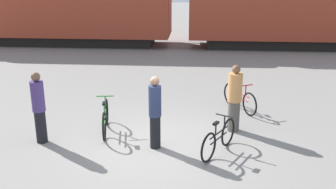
{
  "coord_description": "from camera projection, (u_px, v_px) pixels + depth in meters",
  "views": [
    {
      "loc": [
        1.05,
        -8.69,
        4.19
      ],
      "look_at": [
        0.31,
        0.71,
        1.1
      ],
      "focal_mm": 42.0,
      "sensor_mm": 36.0,
      "label": 1
    }
  ],
  "objects": [
    {
      "name": "bicycle_black",
      "position": [
        219.0,
        139.0,
        9.13
      ],
      "size": [
        0.87,
        1.53,
        0.86
      ],
      "color": "black",
      "rests_on": "ground_plane"
    },
    {
      "name": "person_in_navy",
      "position": [
        155.0,
        112.0,
        9.25
      ],
      "size": [
        0.3,
        0.3,
        1.78
      ],
      "rotation": [
        0.0,
        0.0,
        2.7
      ],
      "color": "black",
      "rests_on": "ground_plane"
    },
    {
      "name": "person_in_purple",
      "position": [
        39.0,
        107.0,
        9.55
      ],
      "size": [
        0.32,
        0.32,
        1.8
      ],
      "rotation": [
        0.0,
        0.0,
        5.2
      ],
      "color": "black",
      "rests_on": "ground_plane"
    },
    {
      "name": "ground_plane",
      "position": [
        153.0,
        146.0,
        9.61
      ],
      "size": [
        80.0,
        80.0,
        0.0
      ],
      "primitive_type": "plane",
      "color": "gray"
    },
    {
      "name": "rail_far",
      "position": [
        180.0,
        43.0,
        22.41
      ],
      "size": [
        37.16,
        0.07,
        0.01
      ],
      "primitive_type": "cube",
      "color": "#4C4238",
      "rests_on": "ground_plane"
    },
    {
      "name": "rail_near",
      "position": [
        179.0,
        48.0,
        21.05
      ],
      "size": [
        37.16,
        0.07,
        0.01
      ],
      "primitive_type": "cube",
      "color": "#4C4238",
      "rests_on": "ground_plane"
    },
    {
      "name": "bicycle_green",
      "position": [
        105.0,
        118.0,
        10.28
      ],
      "size": [
        0.46,
        1.77,
        0.93
      ],
      "color": "black",
      "rests_on": "ground_plane"
    },
    {
      "name": "person_in_tan",
      "position": [
        235.0,
        99.0,
        10.24
      ],
      "size": [
        0.37,
        0.37,
        1.8
      ],
      "rotation": [
        0.0,
        0.0,
        2.38
      ],
      "color": "#514C47",
      "rests_on": "ground_plane"
    },
    {
      "name": "bicycle_maroon",
      "position": [
        240.0,
        98.0,
        11.91
      ],
      "size": [
        0.87,
        1.58,
        0.88
      ],
      "color": "black",
      "rests_on": "ground_plane"
    }
  ]
}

